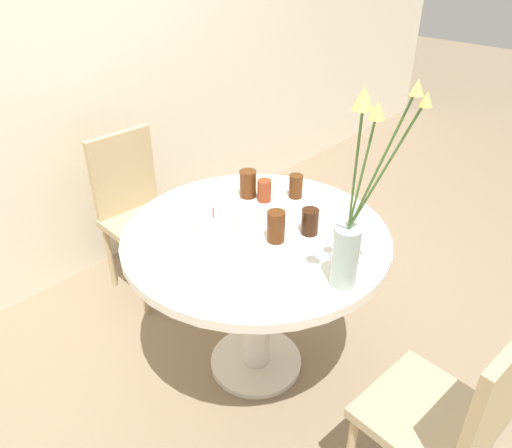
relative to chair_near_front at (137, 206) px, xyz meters
name	(u,v)px	position (x,y,z in m)	size (l,w,h in m)	color
ground_plane	(256,363)	(-0.05, -0.94, -0.51)	(16.00, 16.00, 0.00)	#89755B
wall_back	(63,50)	(-0.05, 0.40, 0.79)	(8.00, 0.05, 2.60)	beige
dining_table	(256,262)	(-0.05, -0.94, 0.10)	(1.11, 1.11, 0.77)	silver
chair_near_front	(137,206)	(0.00, 0.00, 0.00)	(0.42, 0.42, 0.91)	tan
chair_far_back	(454,414)	(-0.13, -1.88, 0.00)	(0.43, 0.43, 0.91)	tan
birthday_cake	(214,229)	(-0.21, -0.86, 0.31)	(0.18, 0.18, 0.15)	white
flower_vase	(352,232)	(-0.10, -1.41, 0.48)	(0.22, 0.23, 0.75)	#9EB2AD
side_plate	(296,260)	(-0.10, -1.19, 0.26)	(0.16, 0.16, 0.01)	silver
drink_glass_0	(296,186)	(0.30, -0.87, 0.31)	(0.06, 0.06, 0.11)	#51280F
drink_glass_1	(276,226)	(-0.04, -1.04, 0.32)	(0.07, 0.07, 0.13)	#51280F
drink_glass_2	(264,191)	(0.18, -0.78, 0.30)	(0.06, 0.06, 0.10)	maroon
drink_glass_3	(310,222)	(0.09, -1.11, 0.31)	(0.07, 0.07, 0.11)	#33190C
drink_glass_4	(248,184)	(0.16, -0.70, 0.32)	(0.08, 0.08, 0.13)	#51280F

